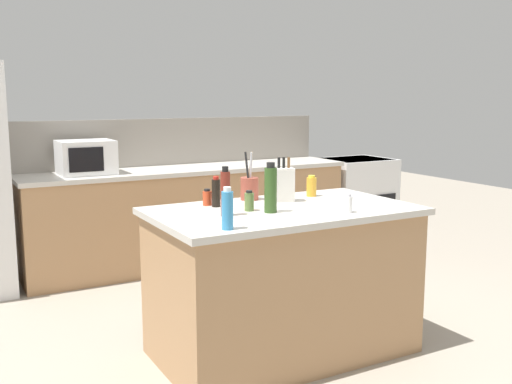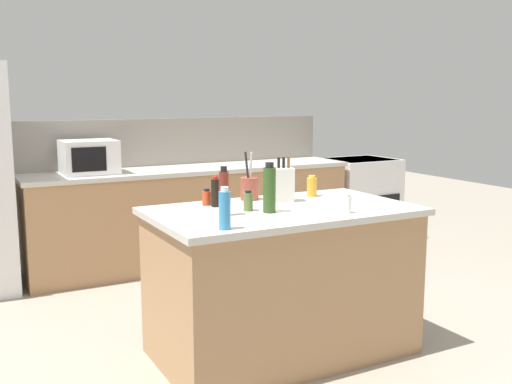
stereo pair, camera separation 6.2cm
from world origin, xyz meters
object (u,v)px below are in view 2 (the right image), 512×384
microwave (89,157)px  dish_soap_bottle (225,209)px  vinegar_bottle (224,193)px  salt_shaker (347,204)px  honey_jar (312,187)px  soy_sauce_bottle (215,192)px  knife_block (283,184)px  utensil_crock (249,188)px  spice_jar_oregano (248,201)px  olive_oil_bottle (269,189)px  spice_jar_paprika (207,198)px  range_oven (359,199)px

microwave → dish_soap_bottle: bearing=-87.5°
vinegar_bottle → salt_shaker: bearing=-21.7°
honey_jar → soy_sauce_bottle: 0.74m
knife_block → utensil_crock: bearing=156.4°
vinegar_bottle → spice_jar_oregano: bearing=18.7°
olive_oil_bottle → honey_jar: bearing=33.6°
utensil_crock → olive_oil_bottle: (-0.10, -0.44, 0.06)m
vinegar_bottle → microwave: bearing=96.7°
olive_oil_bottle → dish_soap_bottle: bearing=-146.3°
olive_oil_bottle → vinegar_bottle: olive_oil_bottle is taller
vinegar_bottle → salt_shaker: vinegar_bottle is taller
utensil_crock → honey_jar: utensil_crock is taller
microwave → soy_sauce_bottle: bearing=-80.3°
salt_shaker → spice_jar_oregano: bearing=145.6°
vinegar_bottle → honey_jar: bearing=21.2°
spice_jar_paprika → dish_soap_bottle: 0.71m
utensil_crock → honey_jar: bearing=-10.8°
knife_block → vinegar_bottle: 0.59m
olive_oil_bottle → spice_jar_oregano: 0.16m
salt_shaker → soy_sauce_bottle: bearing=137.7°
spice_jar_paprika → olive_oil_bottle: bearing=-59.2°
utensil_crock → soy_sauce_bottle: utensil_crock is taller
vinegar_bottle → range_oven: bearing=39.3°
olive_oil_bottle → microwave: bearing=103.3°
spice_jar_oregano → salt_shaker: bearing=-34.4°
honey_jar → vinegar_bottle: vinegar_bottle is taller
utensil_crock → spice_jar_paprika: (-0.33, -0.05, -0.03)m
utensil_crock → spice_jar_paprika: size_ratio=3.04×
knife_block → spice_jar_oregano: size_ratio=2.34×
microwave → vinegar_bottle: size_ratio=1.63×
spice_jar_oregano → spice_jar_paprika: size_ratio=1.18×
knife_block → vinegar_bottle: (-0.54, -0.24, 0.02)m
knife_block → honey_jar: 0.29m
vinegar_bottle → soy_sauce_bottle: size_ratio=1.50×
soy_sauce_bottle → honey_jar: bearing=2.7°
spice_jar_oregano → soy_sauce_bottle: size_ratio=0.65×
range_oven → utensil_crock: (-2.36, -1.84, 0.56)m
range_oven → microwave: 3.06m
range_oven → dish_soap_bottle: dish_soap_bottle is taller
knife_block → salt_shaker: (0.14, -0.51, -0.06)m
range_oven → honey_jar: size_ratio=6.33×
vinegar_bottle → spice_jar_paprika: (0.04, 0.35, -0.09)m
olive_oil_bottle → honey_jar: size_ratio=2.06×
utensil_crock → honey_jar: size_ratio=2.20×
utensil_crock → soy_sauce_bottle: bearing=-158.5°
honey_jar → dish_soap_bottle: 1.16m
vinegar_bottle → soy_sauce_bottle: bearing=75.4°
microwave → dish_soap_bottle: size_ratio=2.10×
knife_block → soy_sauce_bottle: size_ratio=1.51×
utensil_crock → dish_soap_bottle: utensil_crock is taller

